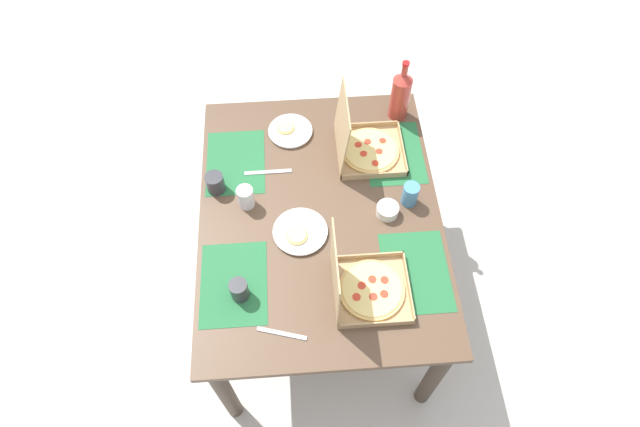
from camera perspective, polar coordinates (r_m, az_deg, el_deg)
name	(u,v)px	position (r m, az deg, el deg)	size (l,w,h in m)	color
ground_plane	(320,287)	(2.93, 0.00, -7.89)	(6.00, 6.00, 0.00)	beige
dining_table	(320,227)	(2.36, 0.00, -1.46)	(1.33, 1.02, 0.76)	#3F3328
placemat_near_left	(416,272)	(2.16, 10.19, -6.12)	(0.36, 0.26, 0.00)	#236638
placemat_near_right	(394,153)	(2.47, 7.89, 6.39)	(0.36, 0.26, 0.00)	#236638
placemat_far_left	(234,284)	(2.13, -9.17, -7.39)	(0.36, 0.26, 0.00)	#236638
placemat_far_right	(236,162)	(2.45, -8.98, 5.43)	(0.36, 0.26, 0.00)	#236638
pizza_box_center	(364,145)	(2.42, 4.72, 7.24)	(0.30, 0.30, 0.34)	tan
pizza_box_corner_left	(364,286)	(2.05, 4.70, -7.73)	(0.29, 0.29, 0.33)	tan
plate_near_left	(290,131)	(2.53, -3.23, 8.79)	(0.21, 0.21, 0.03)	white
plate_middle	(300,232)	(2.21, -2.16, -2.00)	(0.23, 0.23, 0.03)	white
soda_bottle	(401,95)	(2.54, 8.58, 12.44)	(0.09, 0.09, 0.32)	#B2382D
cup_dark	(215,183)	(2.34, -11.11, 3.21)	(0.08, 0.08, 0.09)	#333338
cup_spare	(246,197)	(2.27, -7.92, 1.73)	(0.07, 0.07, 0.10)	silver
cup_clear_left	(410,194)	(2.28, 9.59, 2.02)	(0.07, 0.07, 0.11)	teal
cup_red	(239,290)	(2.07, -8.61, -8.06)	(0.07, 0.07, 0.09)	#333338
condiment_bowl	(387,210)	(2.26, 7.21, 0.35)	(0.09, 0.09, 0.05)	white
fork_by_far_right	(282,333)	(2.03, -4.09, -12.64)	(0.19, 0.02, 0.01)	#B7B7BC
knife_by_near_right	(268,172)	(2.39, -5.56, 4.42)	(0.21, 0.02, 0.01)	#B7B7BC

